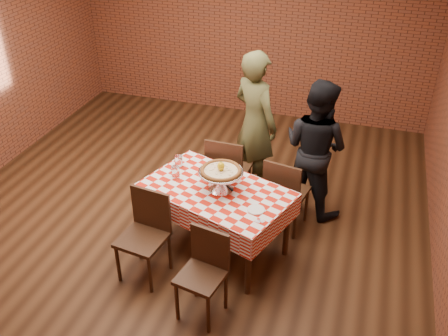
{
  "coord_description": "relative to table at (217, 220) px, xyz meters",
  "views": [
    {
      "loc": [
        1.86,
        -4.36,
        3.56
      ],
      "look_at": [
        0.59,
        -0.32,
        0.94
      ],
      "focal_mm": 40.09,
      "sensor_mm": 36.0,
      "label": 1
    }
  ],
  "objects": [
    {
      "name": "diner_olive",
      "position": [
        0.07,
        1.28,
        0.52
      ],
      "size": [
        0.78,
        0.71,
        1.79
      ],
      "primitive_type": "imported",
      "rotation": [
        0.0,
        0.0,
        2.57
      ],
      "color": "#4E4F2A",
      "rests_on": "ground"
    },
    {
      "name": "chair_near_right",
      "position": [
        0.15,
        -0.91,
        0.05
      ],
      "size": [
        0.45,
        0.45,
        0.86
      ],
      "primitive_type": null,
      "rotation": [
        0.0,
        0.0,
        -0.19
      ],
      "color": "#351E11",
      "rests_on": "ground"
    },
    {
      "name": "pizza",
      "position": [
        0.04,
        0.02,
        0.59
      ],
      "size": [
        0.41,
        0.41,
        0.03
      ],
      "primitive_type": "cylinder",
      "rotation": [
        0.0,
        0.0,
        -0.01
      ],
      "color": "beige",
      "rests_on": "pizza_stand"
    },
    {
      "name": "table",
      "position": [
        0.0,
        0.0,
        0.0
      ],
      "size": [
        1.64,
        1.29,
        0.75
      ],
      "primitive_type": "cube",
      "rotation": [
        0.0,
        0.0,
        -0.34
      ],
      "color": "#351E11",
      "rests_on": "ground"
    },
    {
      "name": "water_glass_right",
      "position": [
        -0.52,
        0.29,
        0.45
      ],
      "size": [
        0.11,
        0.11,
        0.13
      ],
      "primitive_type": "cylinder",
      "rotation": [
        0.0,
        0.0,
        -0.34
      ],
      "color": "white",
      "rests_on": "tablecloth"
    },
    {
      "name": "chair_far_right",
      "position": [
        0.61,
        0.61,
        0.08
      ],
      "size": [
        0.49,
        0.49,
        0.9
      ],
      "primitive_type": null,
      "rotation": [
        0.0,
        0.0,
        2.95
      ],
      "color": "#351E11",
      "rests_on": "ground"
    },
    {
      "name": "pizza_stand",
      "position": [
        0.04,
        0.02,
        0.48
      ],
      "size": [
        0.46,
        0.46,
        0.2
      ],
      "primitive_type": null,
      "rotation": [
        0.0,
        0.0,
        -0.01
      ],
      "color": "silver",
      "rests_on": "tablecloth"
    },
    {
      "name": "lemon",
      "position": [
        0.04,
        0.02,
        0.64
      ],
      "size": [
        0.07,
        0.07,
        0.09
      ],
      "primitive_type": "ellipsoid",
      "rotation": [
        0.0,
        0.0,
        -0.01
      ],
      "color": "yellow",
      "rests_on": "pizza"
    },
    {
      "name": "back_wall",
      "position": [
        -0.55,
        3.44,
        1.08
      ],
      "size": [
        5.5,
        0.0,
        5.5
      ],
      "primitive_type": "plane",
      "rotation": [
        1.57,
        0.0,
        0.0
      ],
      "color": "brown",
      "rests_on": "ground"
    },
    {
      "name": "sweetener_packet_a",
      "position": [
        0.52,
        -0.39,
        0.39
      ],
      "size": [
        0.06,
        0.04,
        0.0
      ],
      "primitive_type": "cube",
      "rotation": [
        0.0,
        0.0,
        -0.22
      ],
      "color": "white",
      "rests_on": "tablecloth"
    },
    {
      "name": "condiment_caddy",
      "position": [
        0.12,
        0.24,
        0.45
      ],
      "size": [
        0.11,
        0.11,
        0.12
      ],
      "primitive_type": "cube",
      "rotation": [
        0.0,
        0.0,
        -0.7
      ],
      "color": "silver",
      "rests_on": "tablecloth"
    },
    {
      "name": "sweetener_packet_b",
      "position": [
        0.56,
        -0.37,
        0.39
      ],
      "size": [
        0.06,
        0.06,
        0.0
      ],
      "primitive_type": "cube",
      "rotation": [
        0.0,
        0.0,
        -0.53
      ],
      "color": "white",
      "rests_on": "tablecloth"
    },
    {
      "name": "ground",
      "position": [
        -0.55,
        0.44,
        -0.38
      ],
      "size": [
        6.0,
        6.0,
        0.0
      ],
      "primitive_type": "plane",
      "color": "black",
      "rests_on": "ground"
    },
    {
      "name": "chair_far_left",
      "position": [
        -0.12,
        0.85,
        0.09
      ],
      "size": [
        0.46,
        0.46,
        0.93
      ],
      "primitive_type": null,
      "rotation": [
        0.0,
        0.0,
        3.11
      ],
      "color": "#351E11",
      "rests_on": "ground"
    },
    {
      "name": "side_plate",
      "position": [
        0.46,
        -0.22,
        0.39
      ],
      "size": [
        0.21,
        0.21,
        0.01
      ],
      "primitive_type": "cylinder",
      "rotation": [
        0.0,
        0.0,
        -0.34
      ],
      "color": "white",
      "rests_on": "tablecloth"
    },
    {
      "name": "diner_black",
      "position": [
        0.83,
        1.05,
        0.43
      ],
      "size": [
        0.98,
        0.9,
        1.62
      ],
      "primitive_type": "imported",
      "rotation": [
        0.0,
        0.0,
        2.68
      ],
      "color": "black",
      "rests_on": "ground"
    },
    {
      "name": "chair_near_left",
      "position": [
        -0.56,
        -0.6,
        0.08
      ],
      "size": [
        0.48,
        0.48,
        0.91
      ],
      "primitive_type": null,
      "rotation": [
        0.0,
        0.0,
        -0.14
      ],
      "color": "#351E11",
      "rests_on": "ground"
    },
    {
      "name": "water_glass_left",
      "position": [
        -0.47,
        0.08,
        0.45
      ],
      "size": [
        0.11,
        0.11,
        0.13
      ],
      "primitive_type": "cylinder",
      "rotation": [
        0.0,
        0.0,
        -0.34
      ],
      "color": "white",
      "rests_on": "tablecloth"
    },
    {
      "name": "tablecloth",
      "position": [
        0.0,
        0.0,
        0.26
      ],
      "size": [
        1.68,
        1.33,
        0.25
      ],
      "primitive_type": null,
      "rotation": [
        0.0,
        0.0,
        -0.34
      ],
      "color": "red",
      "rests_on": "table"
    }
  ]
}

